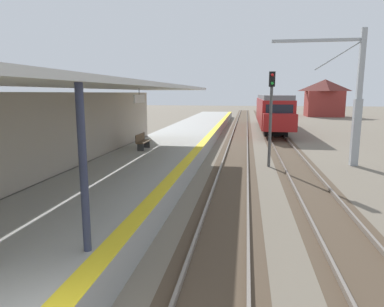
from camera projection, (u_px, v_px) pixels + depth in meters
name	position (u px, v px, depth m)	size (l,w,h in m)	color
station_platform	(159.00, 156.00, 20.16)	(5.00, 80.00, 0.91)	#999993
station_building_with_canopy	(74.00, 129.00, 13.69)	(4.85, 24.00, 4.43)	#4C4C4C
track_pair_nearest_platform	(237.00, 153.00, 23.45)	(2.34, 120.00, 0.16)	#4C3D2D
track_pair_middle	(288.00, 154.00, 22.93)	(2.34, 120.00, 0.16)	#4C3D2D
approaching_train	(272.00, 110.00, 38.36)	(2.93, 19.60, 4.76)	maroon
rail_signal_post	(271.00, 109.00, 18.73)	(0.32, 0.34, 5.20)	#4C4C4C
catenary_pylon_far_side	(353.00, 102.00, 19.01)	(5.00, 0.40, 7.50)	#9EA3A8
platform_bench	(142.00, 141.00, 19.58)	(0.45, 1.60, 0.88)	brown
distant_trackside_house	(324.00, 97.00, 60.08)	(6.60, 5.28, 6.40)	maroon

